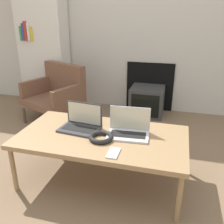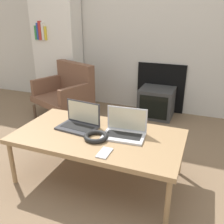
{
  "view_description": "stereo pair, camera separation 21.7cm",
  "coord_description": "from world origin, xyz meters",
  "px_view_note": "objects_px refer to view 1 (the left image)",
  "views": [
    {
      "loc": [
        0.53,
        -1.35,
        1.3
      ],
      "look_at": [
        0.0,
        0.59,
        0.48
      ],
      "focal_mm": 40.0,
      "sensor_mm": 36.0,
      "label": 1
    },
    {
      "loc": [
        0.74,
        -1.29,
        1.3
      ],
      "look_at": [
        0.0,
        0.59,
        0.48
      ],
      "focal_mm": 40.0,
      "sensor_mm": 36.0,
      "label": 2
    }
  ],
  "objects_px": {
    "laptop_left": "(81,123)",
    "tv": "(147,101)",
    "laptop_right": "(129,129)",
    "phone": "(113,153)",
    "headphones": "(101,137)",
    "armchair": "(57,91)"
  },
  "relations": [
    {
      "from": "laptop_right",
      "to": "phone",
      "type": "distance_m",
      "value": 0.31
    },
    {
      "from": "tv",
      "to": "headphones",
      "type": "bearing_deg",
      "value": -95.15
    },
    {
      "from": "tv",
      "to": "laptop_left",
      "type": "bearing_deg",
      "value": -103.87
    },
    {
      "from": "laptop_right",
      "to": "headphones",
      "type": "height_order",
      "value": "laptop_right"
    },
    {
      "from": "tv",
      "to": "armchair",
      "type": "xyz_separation_m",
      "value": [
        -1.11,
        -0.38,
        0.16
      ]
    },
    {
      "from": "laptop_left",
      "to": "tv",
      "type": "xyz_separation_m",
      "value": [
        0.35,
        1.43,
        -0.26
      ]
    },
    {
      "from": "laptop_right",
      "to": "armchair",
      "type": "distance_m",
      "value": 1.56
    },
    {
      "from": "headphones",
      "to": "tv",
      "type": "relative_size",
      "value": 0.43
    },
    {
      "from": "headphones",
      "to": "tv",
      "type": "height_order",
      "value": "headphones"
    },
    {
      "from": "laptop_right",
      "to": "tv",
      "type": "relative_size",
      "value": 0.77
    },
    {
      "from": "laptop_right",
      "to": "headphones",
      "type": "xyz_separation_m",
      "value": [
        -0.18,
        -0.14,
        -0.03
      ]
    },
    {
      "from": "laptop_right",
      "to": "tv",
      "type": "bearing_deg",
      "value": 87.46
    },
    {
      "from": "tv",
      "to": "phone",
      "type": "bearing_deg",
      "value": -90.0
    },
    {
      "from": "laptop_right",
      "to": "phone",
      "type": "relative_size",
      "value": 2.36
    },
    {
      "from": "tv",
      "to": "armchair",
      "type": "bearing_deg",
      "value": -161.18
    },
    {
      "from": "laptop_left",
      "to": "phone",
      "type": "xyz_separation_m",
      "value": [
        0.35,
        -0.31,
        -0.04
      ]
    },
    {
      "from": "headphones",
      "to": "laptop_right",
      "type": "bearing_deg",
      "value": 37.0
    },
    {
      "from": "armchair",
      "to": "laptop_left",
      "type": "bearing_deg",
      "value": -31.8
    },
    {
      "from": "laptop_right",
      "to": "armchair",
      "type": "bearing_deg",
      "value": 133.26
    },
    {
      "from": "headphones",
      "to": "tv",
      "type": "xyz_separation_m",
      "value": [
        0.14,
        1.57,
        -0.23
      ]
    },
    {
      "from": "headphones",
      "to": "tv",
      "type": "distance_m",
      "value": 1.59
    },
    {
      "from": "phone",
      "to": "tv",
      "type": "xyz_separation_m",
      "value": [
        0.0,
        1.74,
        -0.22
      ]
    }
  ]
}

